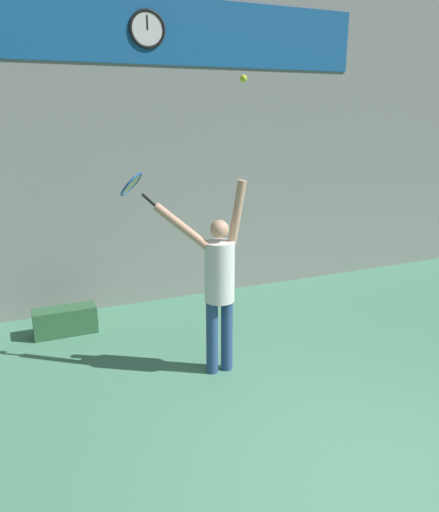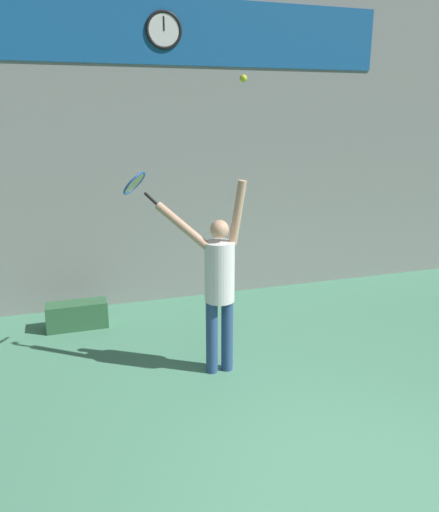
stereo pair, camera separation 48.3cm
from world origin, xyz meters
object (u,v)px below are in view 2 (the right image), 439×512
Objects in this scene: scoreboard_clock at (164,30)px; tennis_racket at (136,184)px; tennis_player at (219,281)px; tennis_ball at (243,78)px; equipment_bag at (77,315)px.

scoreboard_clock is 1.21× the size of tennis_racket.
tennis_player is 2.05m from tennis_ball.
scoreboard_clock is 2.71m from tennis_racket.
tennis_ball reaches higher than equipment_bag.
equipment_bag is (-1.45, 1.68, -0.88)m from tennis_player.
scoreboard_clock is 4.01m from equipment_bag.
scoreboard_clock is 7.13× the size of tennis_ball.
tennis_ball is at bearing -25.39° from tennis_player.
tennis_ball reaches higher than tennis_player.
tennis_racket is 1.54m from tennis_ball.
tennis_racket is (-0.77, 0.48, 1.00)m from tennis_player.
tennis_ball is at bearing -84.61° from scoreboard_clock.
equipment_bag is at bearing -154.74° from scoreboard_clock.
scoreboard_clock is 0.63× the size of equipment_bag.
tennis_racket is 2.34m from equipment_bag.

